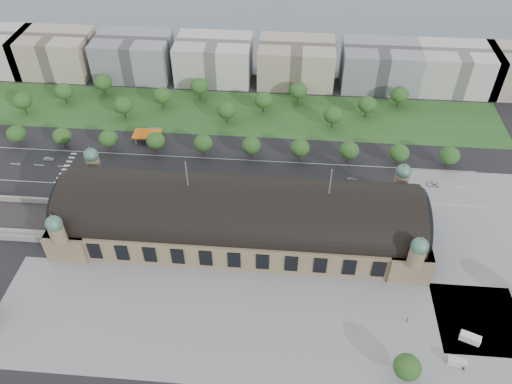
# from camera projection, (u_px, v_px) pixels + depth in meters

# --- Properties ---
(ground) EXTENTS (900.00, 900.00, 0.00)m
(ground) POSITION_uv_depth(u_px,v_px,m) (240.00, 234.00, 211.11)
(ground) COLOR black
(ground) RESTS_ON ground
(station) EXTENTS (150.00, 48.40, 44.30)m
(station) POSITION_uv_depth(u_px,v_px,m) (240.00, 216.00, 204.28)
(station) COLOR #857153
(station) RESTS_ON ground
(plaza_south) EXTENTS (190.00, 48.00, 0.12)m
(plaza_south) POSITION_uv_depth(u_px,v_px,m) (255.00, 325.00, 177.73)
(plaza_south) COLOR gray
(plaza_south) RESTS_ON ground
(plaza_east) EXTENTS (56.00, 100.00, 0.12)m
(plaza_east) POSITION_uv_depth(u_px,v_px,m) (489.00, 249.00, 204.72)
(plaza_east) COLOR gray
(plaza_east) RESTS_ON ground
(road_slab) EXTENTS (260.00, 26.00, 0.10)m
(road_slab) POSITION_uv_depth(u_px,v_px,m) (207.00, 174.00, 240.64)
(road_slab) COLOR black
(road_slab) RESTS_ON ground
(grass_belt) EXTENTS (300.00, 45.00, 0.10)m
(grass_belt) POSITION_uv_depth(u_px,v_px,m) (231.00, 113.00, 281.28)
(grass_belt) COLOR #244D1F
(grass_belt) RESTS_ON ground
(petrol_station) EXTENTS (14.00, 13.00, 5.05)m
(petrol_station) POSITION_uv_depth(u_px,v_px,m) (151.00, 133.00, 261.10)
(petrol_station) COLOR #D3640C
(petrol_station) RESTS_ON ground
(office_1) EXTENTS (45.00, 32.00, 24.00)m
(office_1) POSITION_uv_depth(u_px,v_px,m) (55.00, 53.00, 310.23)
(office_1) COLOR #B0A48A
(office_1) RESTS_ON ground
(office_2) EXTENTS (45.00, 32.00, 24.00)m
(office_2) POSITION_uv_depth(u_px,v_px,m) (134.00, 56.00, 307.12)
(office_2) COLOR gray
(office_2) RESTS_ON ground
(office_3) EXTENTS (45.00, 32.00, 24.00)m
(office_3) POSITION_uv_depth(u_px,v_px,m) (214.00, 59.00, 304.02)
(office_3) COLOR beige
(office_3) RESTS_ON ground
(office_4) EXTENTS (45.00, 32.00, 24.00)m
(office_4) POSITION_uv_depth(u_px,v_px,m) (296.00, 62.00, 300.92)
(office_4) COLOR #B0A48A
(office_4) RESTS_ON ground
(office_5) EXTENTS (45.00, 32.00, 24.00)m
(office_5) POSITION_uv_depth(u_px,v_px,m) (380.00, 66.00, 297.81)
(office_5) COLOR gray
(office_5) RESTS_ON ground
(office_6) EXTENTS (45.00, 32.00, 24.00)m
(office_6) POSITION_uv_depth(u_px,v_px,m) (457.00, 69.00, 295.02)
(office_6) COLOR beige
(office_6) RESTS_ON ground
(tree_row_0) EXTENTS (9.60, 9.60, 11.52)m
(tree_row_0) POSITION_uv_depth(u_px,v_px,m) (16.00, 134.00, 253.08)
(tree_row_0) COLOR #2D2116
(tree_row_0) RESTS_ON ground
(tree_row_1) EXTENTS (9.60, 9.60, 11.52)m
(tree_row_1) POSITION_uv_depth(u_px,v_px,m) (62.00, 136.00, 251.59)
(tree_row_1) COLOR #2D2116
(tree_row_1) RESTS_ON ground
(tree_row_2) EXTENTS (9.60, 9.60, 11.52)m
(tree_row_2) POSITION_uv_depth(u_px,v_px,m) (109.00, 138.00, 250.10)
(tree_row_2) COLOR #2D2116
(tree_row_2) RESTS_ON ground
(tree_row_3) EXTENTS (9.60, 9.60, 11.52)m
(tree_row_3) POSITION_uv_depth(u_px,v_px,m) (156.00, 141.00, 248.61)
(tree_row_3) COLOR #2D2116
(tree_row_3) RESTS_ON ground
(tree_row_4) EXTENTS (9.60, 9.60, 11.52)m
(tree_row_4) POSITION_uv_depth(u_px,v_px,m) (203.00, 143.00, 247.13)
(tree_row_4) COLOR #2D2116
(tree_row_4) RESTS_ON ground
(tree_row_5) EXTENTS (9.60, 9.60, 11.52)m
(tree_row_5) POSITION_uv_depth(u_px,v_px,m) (251.00, 145.00, 245.64)
(tree_row_5) COLOR #2D2116
(tree_row_5) RESTS_ON ground
(tree_row_6) EXTENTS (9.60, 9.60, 11.52)m
(tree_row_6) POSITION_uv_depth(u_px,v_px,m) (300.00, 148.00, 244.15)
(tree_row_6) COLOR #2D2116
(tree_row_6) RESTS_ON ground
(tree_row_7) EXTENTS (9.60, 9.60, 11.52)m
(tree_row_7) POSITION_uv_depth(u_px,v_px,m) (349.00, 150.00, 242.66)
(tree_row_7) COLOR #2D2116
(tree_row_7) RESTS_ON ground
(tree_row_8) EXTENTS (9.60, 9.60, 11.52)m
(tree_row_8) POSITION_uv_depth(u_px,v_px,m) (399.00, 153.00, 241.17)
(tree_row_8) COLOR #2D2116
(tree_row_8) RESTS_ON ground
(tree_row_9) EXTENTS (9.60, 9.60, 11.52)m
(tree_row_9) POSITION_uv_depth(u_px,v_px,m) (450.00, 155.00, 239.68)
(tree_row_9) COLOR #2D2116
(tree_row_9) RESTS_ON ground
(tree_belt_0) EXTENTS (10.40, 10.40, 12.48)m
(tree_belt_0) POSITION_uv_depth(u_px,v_px,m) (22.00, 101.00, 275.63)
(tree_belt_0) COLOR #2D2116
(tree_belt_0) RESTS_ON ground
(tree_belt_1) EXTENTS (10.40, 10.40, 12.48)m
(tree_belt_1) POSITION_uv_depth(u_px,v_px,m) (64.00, 91.00, 283.38)
(tree_belt_1) COLOR #2D2116
(tree_belt_1) RESTS_ON ground
(tree_belt_2) EXTENTS (10.40, 10.40, 12.48)m
(tree_belt_2) POSITION_uv_depth(u_px,v_px,m) (103.00, 82.00, 291.14)
(tree_belt_2) COLOR #2D2116
(tree_belt_2) RESTS_ON ground
(tree_belt_3) EXTENTS (10.40, 10.40, 12.48)m
(tree_belt_3) POSITION_uv_depth(u_px,v_px,m) (123.00, 105.00, 272.09)
(tree_belt_3) COLOR #2D2116
(tree_belt_3) RESTS_ON ground
(tree_belt_4) EXTENTS (10.40, 10.40, 12.48)m
(tree_belt_4) POSITION_uv_depth(u_px,v_px,m) (162.00, 96.00, 279.84)
(tree_belt_4) COLOR #2D2116
(tree_belt_4) RESTS_ON ground
(tree_belt_5) EXTENTS (10.40, 10.40, 12.48)m
(tree_belt_5) POSITION_uv_depth(u_px,v_px,m) (199.00, 86.00, 287.60)
(tree_belt_5) COLOR #2D2116
(tree_belt_5) RESTS_ON ground
(tree_belt_6) EXTENTS (10.40, 10.40, 12.48)m
(tree_belt_6) POSITION_uv_depth(u_px,v_px,m) (227.00, 110.00, 268.55)
(tree_belt_6) COLOR #2D2116
(tree_belt_6) RESTS_ON ground
(tree_belt_7) EXTENTS (10.40, 10.40, 12.48)m
(tree_belt_7) POSITION_uv_depth(u_px,v_px,m) (263.00, 100.00, 276.31)
(tree_belt_7) COLOR #2D2116
(tree_belt_7) RESTS_ON ground
(tree_belt_8) EXTENTS (10.40, 10.40, 12.48)m
(tree_belt_8) POSITION_uv_depth(u_px,v_px,m) (298.00, 90.00, 284.06)
(tree_belt_8) COLOR #2D2116
(tree_belt_8) RESTS_ON ground
(tree_belt_9) EXTENTS (10.40, 10.40, 12.48)m
(tree_belt_9) POSITION_uv_depth(u_px,v_px,m) (333.00, 115.00, 265.01)
(tree_belt_9) COLOR #2D2116
(tree_belt_9) RESTS_ON ground
(tree_belt_10) EXTENTS (10.40, 10.40, 12.48)m
(tree_belt_10) POSITION_uv_depth(u_px,v_px,m) (367.00, 104.00, 272.77)
(tree_belt_10) COLOR #2D2116
(tree_belt_10) RESTS_ON ground
(tree_belt_11) EXTENTS (10.40, 10.40, 12.48)m
(tree_belt_11) POSITION_uv_depth(u_px,v_px,m) (399.00, 95.00, 280.53)
(tree_belt_11) COLOR #2D2116
(tree_belt_11) RESTS_ON ground
(tree_plaza_s) EXTENTS (9.00, 9.00, 10.64)m
(tree_plaza_s) POSITION_uv_depth(u_px,v_px,m) (407.00, 367.00, 158.19)
(tree_plaza_s) COLOR #2D2116
(tree_plaza_s) RESTS_ON ground
(traffic_car_1) EXTENTS (4.91, 2.04, 1.58)m
(traffic_car_1) POSITION_uv_depth(u_px,v_px,m) (49.00, 159.00, 248.30)
(traffic_car_1) COLOR gray
(traffic_car_1) RESTS_ON ground
(traffic_car_3) EXTENTS (4.89, 2.49, 1.36)m
(traffic_car_3) POSITION_uv_depth(u_px,v_px,m) (164.00, 172.00, 240.84)
(traffic_car_3) COLOR maroon
(traffic_car_3) RESTS_ON ground
(traffic_car_5) EXTENTS (4.82, 1.81, 1.57)m
(traffic_car_5) POSITION_uv_depth(u_px,v_px,m) (352.00, 180.00, 236.40)
(traffic_car_5) COLOR #515258
(traffic_car_5) RESTS_ON ground
(traffic_car_6) EXTENTS (5.86, 3.02, 1.58)m
(traffic_car_6) POSITION_uv_depth(u_px,v_px,m) (433.00, 184.00, 233.94)
(traffic_car_6) COLOR silver
(traffic_car_6) RESTS_ON ground
(parked_car_0) EXTENTS (4.11, 3.03, 1.29)m
(parked_car_0) POSITION_uv_depth(u_px,v_px,m) (75.00, 186.00, 233.00)
(parked_car_0) COLOR black
(parked_car_0) RESTS_ON ground
(parked_car_1) EXTENTS (6.21, 4.70, 1.57)m
(parked_car_1) POSITION_uv_depth(u_px,v_px,m) (120.00, 192.00, 229.83)
(parked_car_1) COLOR maroon
(parked_car_1) RESTS_ON ground
(parked_car_2) EXTENTS (5.09, 4.38, 1.40)m
(parked_car_2) POSITION_uv_depth(u_px,v_px,m) (142.00, 187.00, 232.29)
(parked_car_2) COLOR #1E1A49
(parked_car_2) RESTS_ON ground
(parked_car_3) EXTENTS (4.71, 4.14, 1.54)m
(parked_car_3) POSITION_uv_depth(u_px,v_px,m) (110.00, 191.00, 230.14)
(parked_car_3) COLOR #5C5E64
(parked_car_3) RESTS_ON ground
(parked_car_4) EXTENTS (4.34, 3.13, 1.36)m
(parked_car_4) POSITION_uv_depth(u_px,v_px,m) (153.00, 194.00, 228.94)
(parked_car_4) COLOR silver
(parked_car_4) RESTS_ON ground
(parked_car_5) EXTENTS (6.48, 5.38, 1.65)m
(parked_car_5) POSITION_uv_depth(u_px,v_px,m) (167.00, 194.00, 228.79)
(parked_car_5) COLOR #96989E
(parked_car_5) RESTS_ON ground
(parked_car_6) EXTENTS (5.14, 3.46, 1.38)m
(parked_car_6) POSITION_uv_depth(u_px,v_px,m) (159.00, 188.00, 231.80)
(parked_car_6) COLOR black
(parked_car_6) RESTS_ON ground
(bus_west) EXTENTS (13.71, 4.29, 3.76)m
(bus_west) POSITION_uv_depth(u_px,v_px,m) (193.00, 184.00, 232.61)
(bus_west) COLOR #B01C31
(bus_west) RESTS_ON ground
(bus_mid) EXTENTS (11.38, 3.72, 3.11)m
(bus_mid) POSITION_uv_depth(u_px,v_px,m) (234.00, 181.00, 234.30)
(bus_mid) COLOR silver
(bus_mid) RESTS_ON ground
(bus_east) EXTENTS (12.49, 3.92, 3.42)m
(bus_east) POSITION_uv_depth(u_px,v_px,m) (268.00, 183.00, 233.19)
(bus_east) COLOR silver
(bus_east) RESTS_ON ground
(van_east) EXTENTS (7.40, 5.08, 2.98)m
(van_east) POSITION_uv_depth(u_px,v_px,m) (469.00, 338.00, 172.13)
(van_east) COLOR silver
(van_east) RESTS_ON ground
(van_south) EXTENTS (6.51, 3.58, 2.67)m
(van_south) POSITION_uv_depth(u_px,v_px,m) (456.00, 362.00, 165.60)
(van_south) COLOR #BDBEC0
(van_south) RESTS_ON ground
(pedestrian_1) EXTENTS (0.69, 0.80, 1.86)m
(pedestrian_1) POSITION_uv_depth(u_px,v_px,m) (407.00, 320.00, 178.04)
(pedestrian_1) COLOR gray
(pedestrian_1) RESTS_ON ground
(pedestrian_3) EXTENTS (1.19, 1.02, 1.85)m
(pedestrian_3) POSITION_uv_depth(u_px,v_px,m) (464.00, 369.00, 164.11)
(pedestrian_3) COLOR gray
(pedestrian_3) RESTS_ON ground
(pedestrian_4) EXTENTS (0.78, 1.11, 1.58)m
(pedestrian_4) POSITION_uv_depth(u_px,v_px,m) (405.00, 375.00, 162.65)
(pedestrian_4) COLOR gray
(pedestrian_4) RESTS_ON ground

